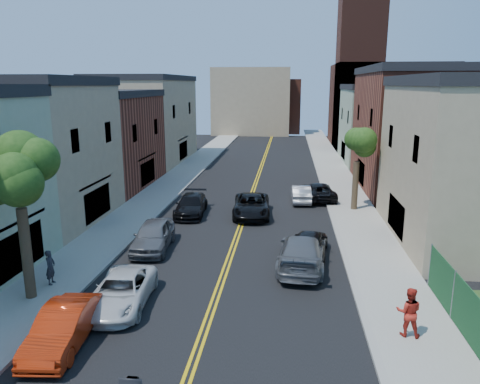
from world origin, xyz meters
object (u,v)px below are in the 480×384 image
(black_suv_lane, at_px, (251,205))
(pedestrian_right, at_px, (409,312))
(pedestrian_left, at_px, (50,267))
(grey_car_right, at_px, (302,252))
(silver_car_right, at_px, (301,193))
(grey_car_left, at_px, (153,236))
(black_car_left, at_px, (191,205))
(white_pickup, at_px, (121,291))
(red_sedan, at_px, (63,327))
(dark_car_right_far, at_px, (319,191))
(black_car_right, at_px, (310,243))

(black_suv_lane, height_order, pedestrian_right, pedestrian_right)
(black_suv_lane, height_order, pedestrian_left, pedestrian_left)
(grey_car_right, xyz_separation_m, pedestrian_right, (3.68, -6.33, 0.26))
(silver_car_right, bearing_deg, grey_car_right, 86.68)
(grey_car_left, height_order, black_car_left, grey_car_left)
(silver_car_right, bearing_deg, white_pickup, 64.63)
(red_sedan, height_order, dark_car_right_far, red_sedan)
(grey_car_right, xyz_separation_m, dark_car_right_far, (1.70, 14.21, -0.13))
(black_car_left, distance_m, grey_car_right, 11.65)
(grey_car_right, bearing_deg, silver_car_right, -86.67)
(grey_car_right, height_order, pedestrian_right, pedestrian_right)
(red_sedan, distance_m, black_car_right, 13.27)
(black_car_right, height_order, pedestrian_right, pedestrian_right)
(red_sedan, height_order, black_car_left, red_sedan)
(grey_car_right, relative_size, pedestrian_right, 3.04)
(silver_car_right, height_order, black_suv_lane, black_suv_lane)
(grey_car_right, height_order, black_car_right, grey_car_right)
(dark_car_right_far, height_order, pedestrian_left, pedestrian_left)
(black_car_right, bearing_deg, black_car_left, -34.56)
(red_sedan, relative_size, pedestrian_left, 2.69)
(black_suv_lane, bearing_deg, grey_car_right, -73.48)
(pedestrian_left, bearing_deg, grey_car_right, -75.32)
(dark_car_right_far, bearing_deg, grey_car_right, 77.02)
(silver_car_right, bearing_deg, pedestrian_right, 97.65)
(grey_car_right, bearing_deg, black_car_left, -44.78)
(grey_car_left, bearing_deg, black_suv_lane, 51.98)
(black_suv_lane, bearing_deg, red_sedan, -110.72)
(black_car_left, xyz_separation_m, pedestrian_left, (-3.88, -12.34, 0.25))
(red_sedan, xyz_separation_m, white_pickup, (0.98, 3.10, -0.05))
(grey_car_right, height_order, pedestrian_left, pedestrian_left)
(black_suv_lane, distance_m, pedestrian_right, 16.87)
(grey_car_right, bearing_deg, pedestrian_right, 124.61)
(silver_car_right, relative_size, dark_car_right_far, 0.83)
(red_sedan, bearing_deg, pedestrian_left, 117.44)
(black_car_right, bearing_deg, pedestrian_right, 119.15)
(grey_car_right, xyz_separation_m, black_car_right, (0.49, 1.58, -0.07))
(red_sedan, xyz_separation_m, pedestrian_right, (12.26, 1.76, 0.36))
(silver_car_right, height_order, dark_car_right_far, dark_car_right_far)
(black_car_right, bearing_deg, black_suv_lane, -55.71)
(grey_car_right, relative_size, pedestrian_left, 3.50)
(pedestrian_right, bearing_deg, grey_car_right, -49.71)
(red_sedan, xyz_separation_m, black_suv_lane, (5.28, 17.12, 0.04))
(silver_car_right, relative_size, pedestrian_left, 2.55)
(red_sedan, bearing_deg, black_car_left, 81.74)
(pedestrian_left, bearing_deg, silver_car_right, -37.20)
(grey_car_left, height_order, black_car_right, grey_car_left)
(pedestrian_left, bearing_deg, black_car_right, -69.29)
(white_pickup, distance_m, pedestrian_right, 11.36)
(grey_car_right, distance_m, silver_car_right, 13.37)
(grey_car_right, height_order, black_suv_lane, grey_car_right)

